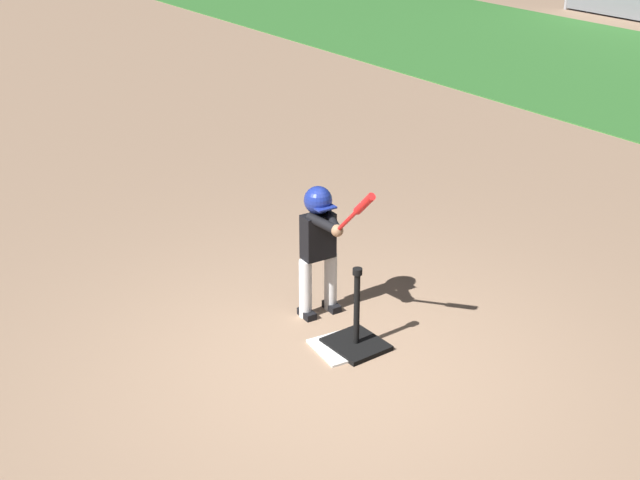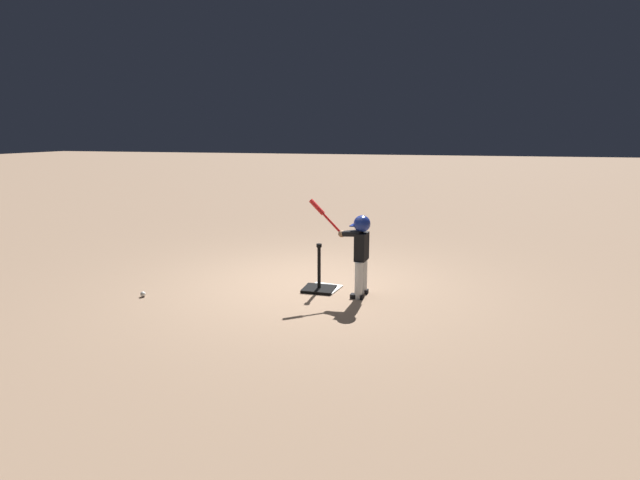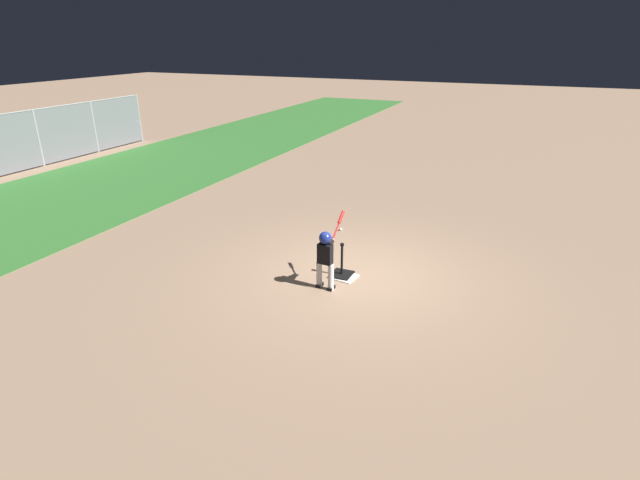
{
  "view_description": "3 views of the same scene",
  "coord_description": "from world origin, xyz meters",
  "px_view_note": "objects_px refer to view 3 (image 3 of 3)",
  "views": [
    {
      "loc": [
        4.54,
        -3.56,
        3.72
      ],
      "look_at": [
        -0.46,
        0.15,
        0.87
      ],
      "focal_mm": 50.0,
      "sensor_mm": 36.0,
      "label": 1
    },
    {
      "loc": [
        -2.01,
        6.98,
        2.24
      ],
      "look_at": [
        -0.23,
        0.44,
        0.78
      ],
      "focal_mm": 28.0,
      "sensor_mm": 36.0,
      "label": 2
    },
    {
      "loc": [
        -8.53,
        -2.88,
        4.44
      ],
      "look_at": [
        -0.49,
        0.64,
        0.83
      ],
      "focal_mm": 28.0,
      "sensor_mm": 36.0,
      "label": 3
    }
  ],
  "objects_px": {
    "batter_child": "(326,252)",
    "baseball": "(341,229)",
    "bleachers_right_center": "(92,136)",
    "batting_tee": "(342,271)"
  },
  "relations": [
    {
      "from": "batter_child",
      "to": "baseball",
      "type": "xyz_separation_m",
      "value": [
        2.9,
        0.83,
        -0.7
      ]
    },
    {
      "from": "baseball",
      "to": "bleachers_right_center",
      "type": "distance_m",
      "value": 14.23
    },
    {
      "from": "baseball",
      "to": "bleachers_right_center",
      "type": "bearing_deg",
      "value": 69.6
    },
    {
      "from": "batting_tee",
      "to": "batter_child",
      "type": "height_order",
      "value": "batter_child"
    },
    {
      "from": "batting_tee",
      "to": "batter_child",
      "type": "xyz_separation_m",
      "value": [
        -0.6,
        0.09,
        0.64
      ]
    },
    {
      "from": "batting_tee",
      "to": "baseball",
      "type": "height_order",
      "value": "batting_tee"
    },
    {
      "from": "batting_tee",
      "to": "bleachers_right_center",
      "type": "height_order",
      "value": "bleachers_right_center"
    },
    {
      "from": "bleachers_right_center",
      "to": "batting_tee",
      "type": "bearing_deg",
      "value": -116.98
    },
    {
      "from": "batting_tee",
      "to": "batter_child",
      "type": "relative_size",
      "value": 0.52
    },
    {
      "from": "batter_child",
      "to": "baseball",
      "type": "height_order",
      "value": "batter_child"
    }
  ]
}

